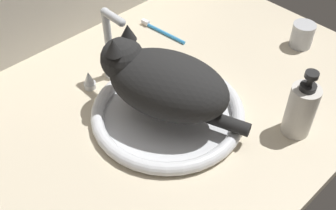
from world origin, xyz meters
TOP-DOWN VIEW (x-y plane):
  - countertop at (0.00, 0.00)cm, footprint 116.20×82.12cm
  - sink_basin at (-4.65, -3.57)cm, footprint 37.71×37.71cm
  - faucet at (-4.65, 17.90)cm, footprint 18.13×9.36cm
  - cat at (-5.39, -1.55)cm, footprint 26.96×36.65cm
  - soap_pump_bottle at (14.12, -27.81)cm, footprint 6.69×6.69cm
  - metal_jar at (44.12, -9.37)cm, footprint 6.59×6.59cm
  - toothbrush at (18.78, 23.70)cm, footprint 2.74×17.22cm

SIDE VIEW (x-z plane):
  - countertop at x=0.00cm, z-range 0.00..3.00cm
  - toothbrush at x=18.78cm, z-range 2.77..4.47cm
  - sink_basin at x=-4.65cm, z-range 2.84..6.01cm
  - metal_jar at x=44.12cm, z-range 3.02..10.32cm
  - soap_pump_bottle at x=14.12cm, z-range 1.10..19.02cm
  - faucet at x=-4.65cm, z-range 0.41..21.40cm
  - cat at x=-5.39cm, z-range 4.73..23.06cm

